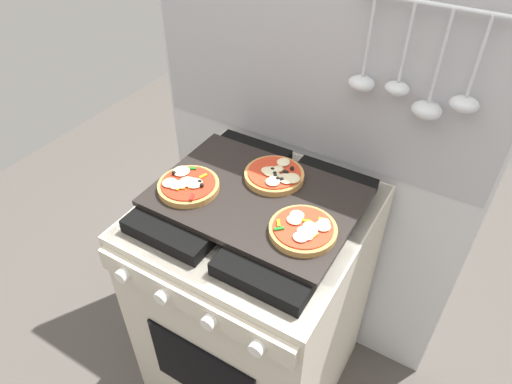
# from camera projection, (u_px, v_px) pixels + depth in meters

# --- Properties ---
(ground_plane) EXTENTS (4.00, 4.00, 0.00)m
(ground_plane) POSITION_uv_depth(u_px,v_px,m) (256.00, 369.00, 1.83)
(ground_plane) COLOR #4C4742
(kitchen_backsplash) EXTENTS (1.10, 0.09, 1.55)m
(kitchen_backsplash) POSITION_uv_depth(u_px,v_px,m) (308.00, 168.00, 1.53)
(kitchen_backsplash) COLOR silver
(kitchen_backsplash) RESTS_ON ground_plane
(stove) EXTENTS (0.60, 0.64, 0.90)m
(stove) POSITION_uv_depth(u_px,v_px,m) (256.00, 301.00, 1.53)
(stove) COLOR beige
(stove) RESTS_ON ground_plane
(baking_tray) EXTENTS (0.54, 0.38, 0.02)m
(baking_tray) POSITION_uv_depth(u_px,v_px,m) (256.00, 197.00, 1.24)
(baking_tray) COLOR black
(baking_tray) RESTS_ON stove
(pizza_left) EXTENTS (0.17, 0.17, 0.03)m
(pizza_left) POSITION_uv_depth(u_px,v_px,m) (188.00, 185.00, 1.24)
(pizza_left) COLOR #C18947
(pizza_left) RESTS_ON baking_tray
(pizza_right) EXTENTS (0.17, 0.17, 0.03)m
(pizza_right) POSITION_uv_depth(u_px,v_px,m) (304.00, 229.00, 1.12)
(pizza_right) COLOR #C18947
(pizza_right) RESTS_ON baking_tray
(pizza_center) EXTENTS (0.17, 0.17, 0.03)m
(pizza_center) POSITION_uv_depth(u_px,v_px,m) (275.00, 175.00, 1.28)
(pizza_center) COLOR #C18947
(pizza_center) RESTS_ON baking_tray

